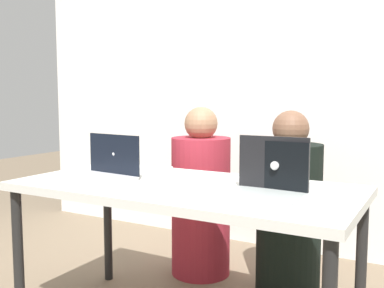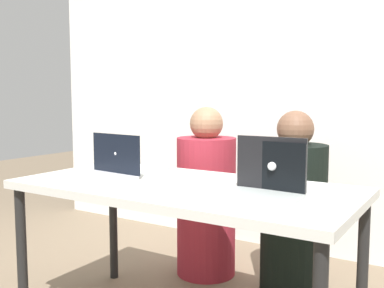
# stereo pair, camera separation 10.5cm
# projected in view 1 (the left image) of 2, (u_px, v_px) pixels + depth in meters

# --- Properties ---
(back_wall) EXTENTS (4.50, 0.10, 2.53)m
(back_wall) POSITION_uv_depth(u_px,v_px,m) (285.00, 79.00, 3.30)
(back_wall) COLOR white
(back_wall) RESTS_ON ground
(desk) EXTENTS (1.58, 0.77, 0.73)m
(desk) POSITION_uv_depth(u_px,v_px,m) (184.00, 198.00, 2.09)
(desk) COLOR silver
(desk) RESTS_ON ground
(person_on_left) EXTENTS (0.46, 0.46, 1.07)m
(person_on_left) POSITION_uv_depth(u_px,v_px,m) (201.00, 201.00, 2.86)
(person_on_left) COLOR #A22635
(person_on_left) RESTS_ON ground
(person_on_right) EXTENTS (0.46, 0.46, 1.06)m
(person_on_right) POSITION_uv_depth(u_px,v_px,m) (289.00, 213.00, 2.58)
(person_on_right) COLOR black
(person_on_right) RESTS_ON ground
(laptop_front_left) EXTENTS (0.36, 0.27, 0.22)m
(laptop_front_left) POSITION_uv_depth(u_px,v_px,m) (104.00, 170.00, 2.20)
(laptop_front_left) COLOR silver
(laptop_front_left) RESTS_ON desk
(laptop_back_right) EXTENTS (0.30, 0.27, 0.22)m
(laptop_back_right) POSITION_uv_depth(u_px,v_px,m) (282.00, 179.00, 1.94)
(laptop_back_right) COLOR #B3B1B4
(laptop_back_right) RESTS_ON desk
(laptop_front_right) EXTENTS (0.31, 0.28, 0.24)m
(laptop_front_right) POSITION_uv_depth(u_px,v_px,m) (267.00, 184.00, 1.82)
(laptop_front_right) COLOR #B1B9B7
(laptop_front_right) RESTS_ON desk
(water_glass_center) EXTENTS (0.08, 0.08, 0.11)m
(water_glass_center) POSITION_uv_depth(u_px,v_px,m) (164.00, 181.00, 1.89)
(water_glass_center) COLOR white
(water_glass_center) RESTS_ON desk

